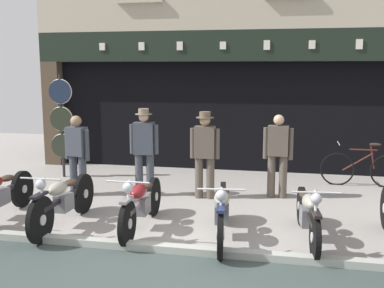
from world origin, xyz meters
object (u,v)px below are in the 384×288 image
object	(u,v)px
shopkeeper_center	(144,148)
tyre_sign_pole	(61,120)
motorcycle_left	(63,200)
salesman_left	(77,152)
motorcycle_center	(222,210)
motorcycle_center_right	(308,213)
advert_board_near	(286,96)
assistant_far_right	(278,152)
salesman_right	(205,151)
motorcycle_center_left	(141,203)
leaning_bicycle	(363,169)

from	to	relation	value
shopkeeper_center	tyre_sign_pole	bearing A→B (deg)	-30.03
motorcycle_left	salesman_left	bearing A→B (deg)	-71.78
motorcycle_center	shopkeeper_center	bearing A→B (deg)	-54.77
salesman_left	motorcycle_center	bearing A→B (deg)	163.34
tyre_sign_pole	motorcycle_left	bearing A→B (deg)	-63.09
motorcycle_center_right	advert_board_near	distance (m)	4.75
motorcycle_center	advert_board_near	xyz separation A→B (m)	(0.84, 4.68, 1.38)
motorcycle_center_right	assistant_far_right	xyz separation A→B (m)	(-0.49, 2.22, 0.46)
salesman_left	tyre_sign_pole	size ratio (longest dim) A/B	0.68
assistant_far_right	tyre_sign_pole	size ratio (longest dim) A/B	0.69
motorcycle_center	motorcycle_center_right	xyz separation A→B (m)	(1.21, 0.16, -0.02)
salesman_right	tyre_sign_pole	size ratio (longest dim) A/B	0.72
motorcycle_center	tyre_sign_pole	xyz separation A→B (m)	(-4.06, 3.12, 0.87)
motorcycle_center	tyre_sign_pole	bearing A→B (deg)	-44.11
motorcycle_center_right	salesman_left	xyz separation A→B (m)	(-4.27, 1.61, 0.45)
motorcycle_left	motorcycle_center_left	distance (m)	1.23
motorcycle_center	shopkeeper_center	size ratio (longest dim) A/B	1.24
motorcycle_left	salesman_right	bearing A→B (deg)	-132.30
motorcycle_center	motorcycle_center_right	bearing A→B (deg)	-179.01
motorcycle_left	shopkeeper_center	distance (m)	2.17
assistant_far_right	leaning_bicycle	distance (m)	2.18
leaning_bicycle	salesman_right	bearing A→B (deg)	117.48
motorcycle_left	assistant_far_right	xyz separation A→B (m)	(3.21, 2.37, 0.44)
salesman_left	motorcycle_left	bearing A→B (deg)	121.58
motorcycle_center_left	motorcycle_center	xyz separation A→B (m)	(1.26, -0.14, 0.00)
motorcycle_center_right	salesman_left	bearing A→B (deg)	-26.17
shopkeeper_center	motorcycle_left	bearing A→B (deg)	67.03
motorcycle_center_right	leaning_bicycle	world-z (taller)	leaning_bicycle
shopkeeper_center	salesman_left	bearing A→B (deg)	6.40
salesman_right	motorcycle_center_right	bearing A→B (deg)	133.57
tyre_sign_pole	salesman_right	bearing A→B (deg)	-17.22
shopkeeper_center	leaning_bicycle	distance (m)	4.57
salesman_left	salesman_right	size ratio (longest dim) A/B	0.94
leaning_bicycle	motorcycle_left	bearing A→B (deg)	126.78
motorcycle_center_left	tyre_sign_pole	size ratio (longest dim) A/B	0.89
motorcycle_center_right	salesman_right	xyz separation A→B (m)	(-1.83, 1.89, 0.50)
motorcycle_center	assistant_far_right	size ratio (longest dim) A/B	1.32
tyre_sign_pole	assistant_far_right	bearing A→B (deg)	-8.80
motorcycle_left	motorcycle_center	size ratio (longest dim) A/B	1.00
motorcycle_left	motorcycle_center	distance (m)	2.48
motorcycle_center_right	salesman_right	bearing A→B (deg)	-51.49
salesman_right	assistant_far_right	distance (m)	1.38
motorcycle_center_right	shopkeeper_center	bearing A→B (deg)	-37.02
motorcycle_center_right	leaning_bicycle	size ratio (longest dim) A/B	1.17
motorcycle_center_left	tyre_sign_pole	world-z (taller)	tyre_sign_pole
leaning_bicycle	shopkeeper_center	bearing A→B (deg)	111.45
salesman_right	assistant_far_right	xyz separation A→B (m)	(1.34, 0.33, -0.04)
salesman_right	advert_board_near	world-z (taller)	advert_board_near
shopkeeper_center	assistant_far_right	world-z (taller)	shopkeeper_center
motorcycle_center	leaning_bicycle	distance (m)	4.36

